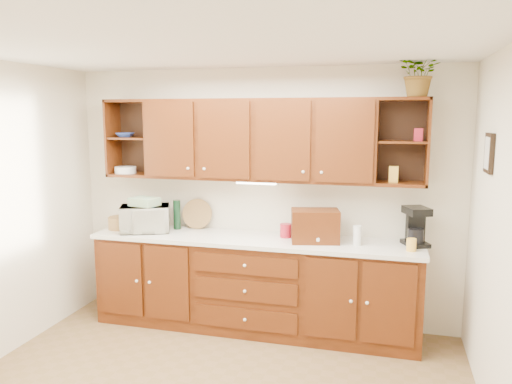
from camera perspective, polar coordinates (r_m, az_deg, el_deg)
The scene contains 23 objects.
ceiling at distance 3.44m, azimuth -6.91°, elevation 16.55°, with size 4.00×4.00×0.00m, color white.
back_wall at distance 5.14m, azimuth 0.64°, elevation -0.52°, with size 4.00×4.00×0.00m, color beige.
base_cabinets at distance 5.07m, azimuth -0.23°, elevation -10.58°, with size 3.20×0.60×0.90m, color #391706.
countertop at distance 4.92m, azimuth -0.27°, elevation -5.45°, with size 3.24×0.64×0.04m, color silver.
upper_cabinets at distance 4.92m, azimuth 0.30°, elevation 6.01°, with size 3.20×0.33×0.80m.
undercabinet_light at distance 4.91m, azimuth 0.02°, elevation 1.05°, with size 0.40×0.05×0.03m, color white.
framed_picture at distance 4.14m, azimuth 25.09°, elevation 4.05°, with size 0.03×0.24×0.30m, color black.
wicker_basket at distance 5.47m, azimuth -15.28°, elevation -3.41°, with size 0.24×0.24×0.13m, color olive.
microwave at distance 5.27m, azimuth -12.56°, elevation -2.99°, with size 0.49×0.33×0.27m, color beige.
towel_stack at distance 5.24m, azimuth -12.63°, elevation -1.09°, with size 0.27×0.20×0.08m, color #C8C85E.
wine_bottle at distance 5.31m, azimuth -9.02°, elevation -2.58°, with size 0.07×0.07×0.31m, color black.
woven_tray at distance 5.35m, azimuth -6.72°, elevation -4.04°, with size 0.32×0.32×0.02m, color olive.
bread_box at distance 4.75m, azimuth 6.76°, elevation -3.87°, with size 0.44×0.28×0.31m, color #391706.
mug_tree at distance 4.77m, azimuth 7.32°, elevation -5.20°, with size 0.27×0.26×0.29m.
canister_red at distance 4.93m, azimuth 3.44°, elevation -4.42°, with size 0.12×0.12×0.13m, color maroon.
canister_white at distance 4.72m, azimuth 11.49°, elevation -4.89°, with size 0.08×0.08×0.18m, color white.
canister_yellow at distance 4.64m, azimuth 17.33°, elevation -5.78°, with size 0.08×0.08×0.11m, color gold.
coffee_maker at distance 4.84m, azimuth 17.80°, elevation -3.80°, with size 0.27×0.31×0.36m.
bowl_stack at distance 5.45m, azimuth -14.72°, elevation 6.32°, with size 0.19×0.19×0.05m, color #294297.
plate_stack at distance 5.48m, azimuth -14.70°, elevation 2.46°, with size 0.23×0.23×0.07m, color white.
pantry_box_yellow at distance 4.75m, azimuth 15.45°, elevation 1.97°, with size 0.08×0.06×0.15m, color gold.
pantry_box_red at distance 4.72m, azimuth 18.07°, elevation 6.24°, with size 0.08×0.07×0.11m, color maroon.
potted_plant at distance 4.71m, azimuth 18.26°, elevation 12.80°, with size 0.37×0.32×0.41m, color #999999.
Camera 1 is at (1.26, -3.16, 2.13)m, focal length 35.00 mm.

